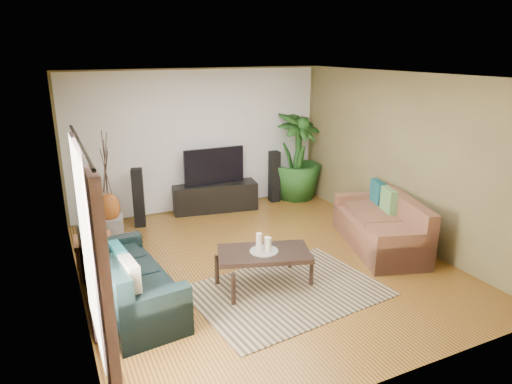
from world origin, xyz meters
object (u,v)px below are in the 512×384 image
coffee_table (264,268)px  pedestal (112,228)px  tv_stand (215,197)px  television (214,166)px  speaker_left (138,198)px  vase (109,208)px  side_table (95,256)px  sofa_left (131,276)px  speaker_right (274,177)px  potted_plant (297,156)px  sofa_right (379,221)px

coffee_table → pedestal: (-1.60, 2.49, -0.06)m
tv_stand → television: bearing=0.0°
television → speaker_left: bearing=-172.0°
vase → side_table: (-0.39, -1.17, -0.29)m
sofa_left → speaker_right: bearing=-56.5°
coffee_table → pedestal: coffee_table is taller
television → speaker_left: 1.57m
sofa_left → vase: sofa_left is taller
speaker_left → potted_plant: bearing=18.4°
side_table → potted_plant: bearing=22.6°
speaker_right → pedestal: speaker_right is taller
sofa_right → speaker_left: 4.13m
speaker_right → sofa_left: bearing=-135.7°
sofa_right → pedestal: bearing=-101.7°
television → sofa_right: bearing=-57.4°
tv_stand → sofa_right: bearing=-47.8°
sofa_left → vase: bearing=-8.7°
speaker_right → potted_plant: potted_plant is taller
speaker_left → side_table: (-0.94, -1.57, -0.26)m
television → pedestal: 2.26m
pedestal → side_table: (-0.39, -1.17, 0.08)m
sofa_right → television: television is taller
speaker_right → side_table: size_ratio=1.99×
coffee_table → side_table: (-1.99, 1.32, 0.02)m
vase → sofa_right: bearing=-29.2°
pedestal → vase: bearing=0.0°
sofa_right → speaker_right: 2.78m
potted_plant → tv_stand: bearing=180.0°
pedestal → tv_stand: bearing=16.5°
television → speaker_right: (1.30, 0.00, -0.37)m
sofa_left → sofa_right: 3.91m
potted_plant → vase: potted_plant is taller
tv_stand → pedestal: 2.15m
side_table → speaker_right: bearing=25.3°
sofa_left → speaker_left: speaker_left is taller
potted_plant → sofa_left: bearing=-144.0°
coffee_table → pedestal: 2.95m
sofa_right → television: 3.29m
television → tv_stand: bearing=0.0°
tv_stand → vase: bearing=-153.9°
tv_stand → side_table: 3.03m
speaker_right → potted_plant: 0.65m
coffee_table → television: bearing=99.8°
tv_stand → television: 0.62m
sofa_right → potted_plant: potted_plant is taller
sofa_right → coffee_table: 2.25m
sofa_right → vase: 4.37m
speaker_right → sofa_right: bearing=-76.3°
tv_stand → potted_plant: bearing=9.6°
television → pedestal: television is taller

